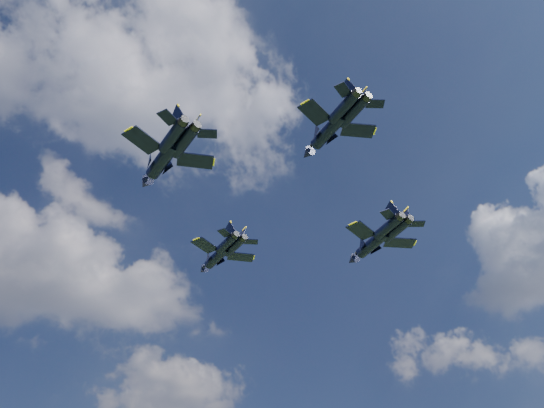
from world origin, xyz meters
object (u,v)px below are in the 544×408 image
Objects in this scene: jet_right at (371,244)px; jet_slot at (327,132)px; jet_left at (161,161)px; jet_lead at (216,257)px.

jet_right is 1.14× the size of jet_slot.
jet_left reaches higher than jet_right.
jet_left is 36.68m from jet_right.
jet_lead is at bearing 132.79° from jet_right.
jet_lead reaches higher than jet_slot.
jet_lead is at bearing 87.11° from jet_slot.
jet_right is (35.87, 7.16, -2.68)m from jet_left.
jet_right is at bearing 41.38° from jet_slot.
jet_left is at bearing 131.87° from jet_slot.
jet_right is at bearing -51.71° from jet_lead.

